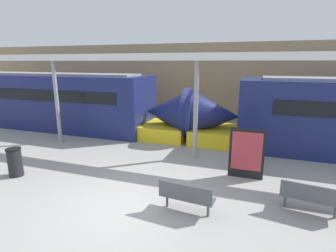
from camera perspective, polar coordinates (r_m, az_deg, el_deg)
ground_plane at (r=7.54m, az=-10.38°, el=-17.05°), size 60.00×60.00×0.00m
station_wall at (r=17.38m, az=7.97°, el=9.28°), size 56.00×0.20×5.00m
train_right at (r=16.46m, az=-21.01°, el=4.76°), size 15.09×2.93×3.20m
bench_near at (r=6.97m, az=3.95°, el=-14.87°), size 1.47×0.57×0.85m
bench_far at (r=7.83m, az=28.66°, el=-13.29°), size 1.51×0.66×0.85m
trash_bin at (r=10.46m, az=-30.36°, el=-6.80°), size 0.49×0.49×0.99m
poster_board at (r=9.15m, az=16.72°, el=-5.72°), size 1.15×0.07×1.73m
support_column_near at (r=10.43m, az=6.05°, el=3.26°), size 0.18×0.18×3.88m
support_column_far at (r=13.59m, az=-23.03°, el=4.70°), size 0.18×0.18×3.88m
canopy_beam at (r=10.25m, az=6.36°, el=14.77°), size 28.00×0.60×0.28m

